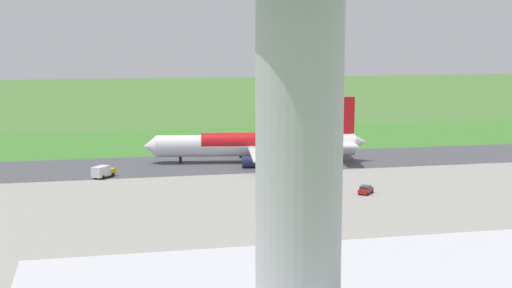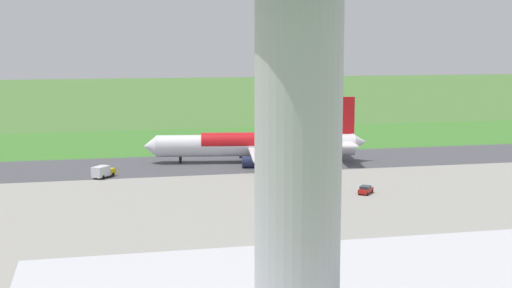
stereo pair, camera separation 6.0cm
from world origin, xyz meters
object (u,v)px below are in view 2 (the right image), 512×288
(no_stopping_sign, at_px, (262,139))
(traffic_cone_orange, at_px, (241,145))
(service_truck_baggage, at_px, (103,172))
(service_car_followme, at_px, (366,190))
(airliner_main, at_px, (258,145))

(no_stopping_sign, bearing_deg, traffic_cone_orange, 20.05)
(service_truck_baggage, distance_m, no_stopping_sign, 62.37)
(service_car_followme, distance_m, no_stopping_sign, 70.82)
(airliner_main, height_order, service_truck_baggage, airliner_main)
(service_car_followme, bearing_deg, service_truck_baggage, -29.50)
(no_stopping_sign, xyz_separation_m, traffic_cone_orange, (6.61, 2.41, -1.09))
(airliner_main, xyz_separation_m, service_truck_baggage, (36.90, 12.11, -2.95))
(no_stopping_sign, bearing_deg, airliner_main, 74.84)
(service_truck_baggage, xyz_separation_m, no_stopping_sign, (-45.25, -42.93, -0.04))
(traffic_cone_orange, bearing_deg, service_truck_baggage, 46.36)
(service_truck_baggage, bearing_deg, no_stopping_sign, -136.50)
(service_car_followme, xyz_separation_m, traffic_cone_orange, (10.46, -68.30, -0.57))
(airliner_main, bearing_deg, service_truck_baggage, 18.17)
(airliner_main, distance_m, service_truck_baggage, 38.95)
(traffic_cone_orange, bearing_deg, no_stopping_sign, -159.95)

